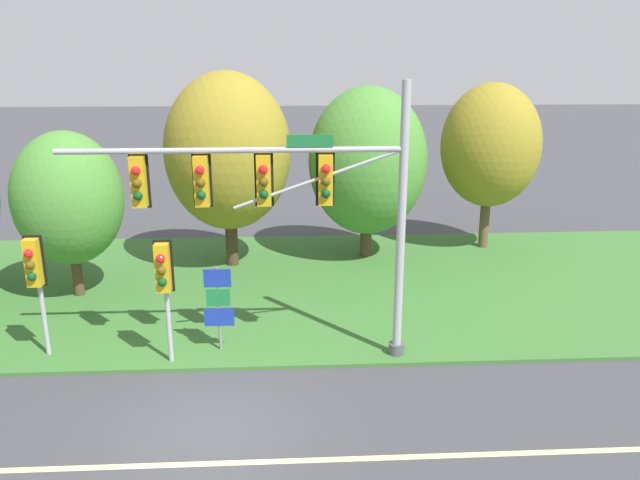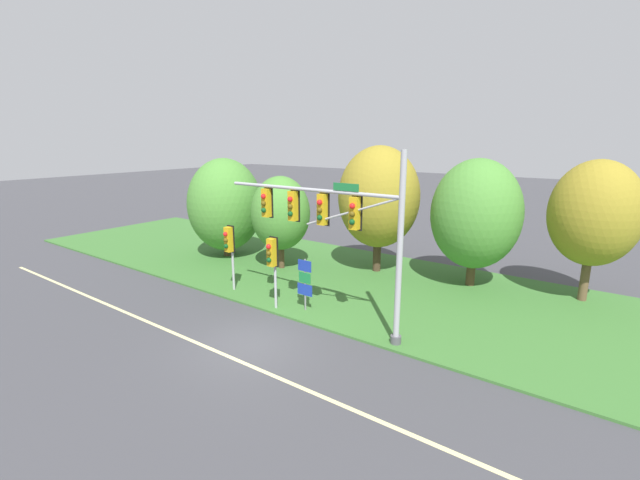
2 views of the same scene
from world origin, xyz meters
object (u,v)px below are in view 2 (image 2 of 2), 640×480
at_px(traffic_signal_mast, 334,221).
at_px(pedestrian_signal_near_kerb, 229,244).
at_px(tree_nearest_road, 225,205).
at_px(tree_left_of_mast, 281,213).
at_px(tree_tall_centre, 595,214).
at_px(tree_mid_verge, 476,214).
at_px(tree_behind_signpost, 379,197).
at_px(route_sign_post, 305,281).
at_px(pedestrian_signal_further_along, 272,257).

relative_size(traffic_signal_mast, pedestrian_signal_near_kerb, 2.56).
xyz_separation_m(traffic_signal_mast, tree_nearest_road, (-11.46, 4.65, -1.02)).
distance_m(tree_left_of_mast, tree_tall_centre, 15.45).
distance_m(tree_nearest_road, tree_mid_verge, 14.87).
height_order(tree_behind_signpost, tree_mid_verge, tree_behind_signpost).
relative_size(route_sign_post, tree_mid_verge, 0.36).
xyz_separation_m(pedestrian_signal_near_kerb, tree_mid_verge, (9.35, 7.85, 1.30)).
distance_m(pedestrian_signal_further_along, tree_behind_signpost, 7.95).
xyz_separation_m(route_sign_post, tree_mid_verge, (4.85, 7.66, 2.33)).
bearing_deg(tree_left_of_mast, tree_tall_centre, 16.67).
relative_size(tree_nearest_road, tree_tall_centre, 0.95).
distance_m(traffic_signal_mast, pedestrian_signal_near_kerb, 6.65).
bearing_deg(pedestrian_signal_further_along, tree_mid_verge, 54.18).
bearing_deg(tree_left_of_mast, traffic_signal_mast, -34.33).
bearing_deg(route_sign_post, tree_nearest_road, 156.67).
relative_size(route_sign_post, tree_nearest_road, 0.38).
bearing_deg(pedestrian_signal_further_along, route_sign_post, 31.18).
relative_size(tree_nearest_road, tree_behind_signpost, 0.88).
bearing_deg(tree_behind_signpost, pedestrian_signal_further_along, -97.19).
distance_m(route_sign_post, tree_nearest_road, 10.63).
height_order(tree_left_of_mast, tree_behind_signpost, tree_behind_signpost).
bearing_deg(traffic_signal_mast, tree_nearest_road, 157.92).
height_order(tree_left_of_mast, tree_mid_verge, tree_mid_verge).
relative_size(pedestrian_signal_further_along, tree_mid_verge, 0.51).
xyz_separation_m(pedestrian_signal_near_kerb, pedestrian_signal_further_along, (3.29, -0.54, -0.01)).
height_order(pedestrian_signal_further_along, tree_mid_verge, tree_mid_verge).
xyz_separation_m(route_sign_post, tree_left_of_mast, (-5.01, 4.18, 1.85)).
bearing_deg(route_sign_post, tree_mid_verge, 57.67).
bearing_deg(traffic_signal_mast, tree_left_of_mast, 145.67).
distance_m(pedestrian_signal_further_along, tree_left_of_mast, 6.27).
distance_m(pedestrian_signal_near_kerb, tree_tall_centre, 16.85).
height_order(tree_nearest_road, tree_left_of_mast, tree_nearest_road).
distance_m(tree_left_of_mast, tree_mid_verge, 10.46).
bearing_deg(tree_left_of_mast, tree_mid_verge, 19.41).
relative_size(pedestrian_signal_near_kerb, tree_nearest_road, 0.53).
bearing_deg(tree_nearest_road, pedestrian_signal_near_kerb, -40.38).
bearing_deg(pedestrian_signal_further_along, tree_left_of_mast, 127.72).
bearing_deg(tree_nearest_road, route_sign_post, -23.33).
height_order(traffic_signal_mast, route_sign_post, traffic_signal_mast).
bearing_deg(pedestrian_signal_further_along, pedestrian_signal_near_kerb, 170.71).
bearing_deg(route_sign_post, pedestrian_signal_near_kerb, -177.54).
height_order(traffic_signal_mast, tree_behind_signpost, traffic_signal_mast).
distance_m(route_sign_post, tree_mid_verge, 9.36).
bearing_deg(traffic_signal_mast, tree_mid_verge, 69.88).
bearing_deg(tree_behind_signpost, tree_left_of_mast, -149.93).
bearing_deg(tree_nearest_road, tree_behind_signpost, 16.68).
bearing_deg(traffic_signal_mast, route_sign_post, 164.72).
bearing_deg(route_sign_post, tree_behind_signpost, 91.99).
xyz_separation_m(traffic_signal_mast, tree_left_of_mast, (-6.87, 4.69, -1.09)).
height_order(traffic_signal_mast, pedestrian_signal_further_along, traffic_signal_mast).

